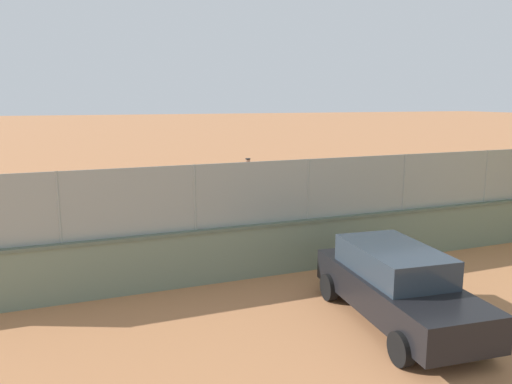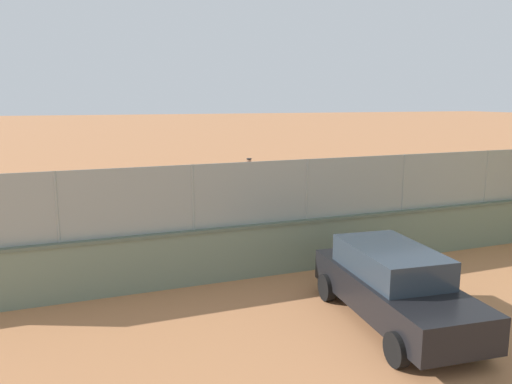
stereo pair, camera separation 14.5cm
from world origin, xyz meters
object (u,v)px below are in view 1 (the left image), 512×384
object	(u,v)px
player_baseline_waiting	(248,172)
player_crossing_court	(169,203)
sports_ball	(290,198)
parked_car_black	(396,284)
courtside_bench	(363,230)

from	to	relation	value
player_baseline_waiting	player_crossing_court	size ratio (longest dim) A/B	1.06
sports_ball	parked_car_black	world-z (taller)	parked_car_black
player_crossing_court	sports_ball	bearing A→B (deg)	-150.67
sports_ball	courtside_bench	bearing A→B (deg)	84.43
player_crossing_court	player_baseline_waiting	bearing A→B (deg)	-130.84
parked_car_black	courtside_bench	bearing A→B (deg)	-115.16
player_crossing_court	courtside_bench	xyz separation A→B (m)	(-5.46, 3.97, -0.50)
player_crossing_court	sports_ball	world-z (taller)	player_crossing_court
player_baseline_waiting	sports_ball	bearing A→B (deg)	119.86
player_crossing_court	parked_car_black	size ratio (longest dim) A/B	0.36
player_baseline_waiting	sports_ball	size ratio (longest dim) A/B	15.11
player_crossing_court	parked_car_black	world-z (taller)	player_crossing_court
courtside_bench	parked_car_black	world-z (taller)	parked_car_black
player_baseline_waiting	parked_car_black	distance (m)	14.90
player_baseline_waiting	courtside_bench	size ratio (longest dim) A/B	1.07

